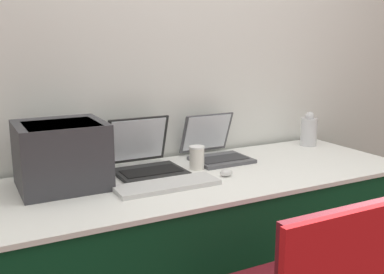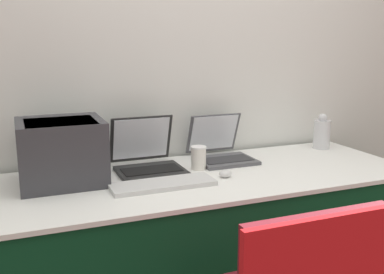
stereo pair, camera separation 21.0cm
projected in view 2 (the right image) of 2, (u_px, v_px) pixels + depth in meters
name	position (u px, v px, depth m)	size (l,w,h in m)	color
wall_back	(178.00, 50.00, 2.41)	(8.00, 0.05, 2.60)	silver
table	(209.00, 245.00, 2.22)	(1.99, 0.75, 0.73)	#0C381E
printer	(61.00, 149.00, 1.98)	(0.37, 0.34, 0.28)	#333338
laptop_left	(147.00, 159.00, 2.20)	(0.32, 0.34, 0.25)	black
laptop_right	(221.00, 150.00, 2.39)	(0.29, 0.33, 0.24)	#4C4C51
external_keyboard	(163.00, 184.00, 1.96)	(0.46, 0.16, 0.02)	silver
coffee_cup	(199.00, 158.00, 2.21)	(0.08, 0.08, 0.12)	white
mouse	(225.00, 174.00, 2.09)	(0.06, 0.05, 0.04)	silver
metal_pitcher	(322.00, 133.00, 2.64)	(0.10, 0.10, 0.21)	silver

